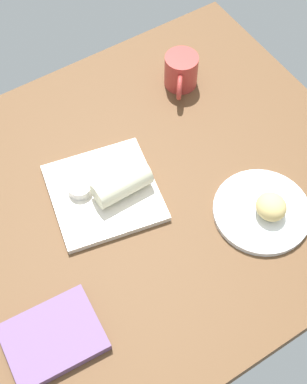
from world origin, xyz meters
TOP-DOWN VIEW (x-y plane):
  - dining_table at (0.00, 0.00)cm, footprint 110.00×90.00cm
  - round_plate at (-21.44, 19.20)cm, footprint 21.90×21.90cm
  - scone_pastry at (-22.28, 20.60)cm, footprint 7.81×8.10cm
  - square_plate at (6.04, -3.93)cm, footprint 28.01×28.01cm
  - sauce_cup at (10.51, -6.82)cm, footprint 5.50×5.50cm
  - breakfast_wrap at (2.46, -1.61)cm, footprint 13.22×6.20cm
  - book_stack at (31.11, 20.03)cm, footprint 19.61×15.60cm
  - coffee_mug at (-27.89, -23.16)cm, footprint 10.33×11.87cm

SIDE VIEW (x-z plane):
  - dining_table at x=0.00cm, z-range 0.00..4.00cm
  - round_plate at x=-21.44cm, z-range 4.00..5.40cm
  - square_plate at x=6.04cm, z-range 4.00..5.60cm
  - book_stack at x=31.11cm, z-range 4.00..6.24cm
  - sauce_cup at x=10.51cm, z-range 5.69..8.00cm
  - scone_pastry at x=-22.28cm, z-range 5.40..10.47cm
  - coffee_mug at x=-27.89cm, z-range 4.11..13.08cm
  - breakfast_wrap at x=2.46cm, z-range 5.60..11.65cm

